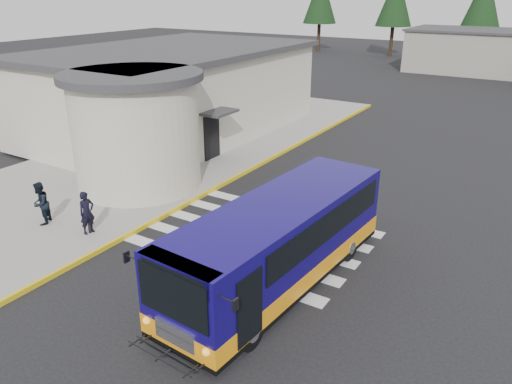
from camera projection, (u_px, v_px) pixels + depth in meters
The scene contains 9 objects.
ground at pixel (274, 230), 17.97m from camera, with size 140.00×140.00×0.00m, color black.
sidewalk at pixel (161, 156), 25.48m from camera, with size 10.00×34.00×0.15m, color gray.
curb_strip at pixel (242, 174), 23.06m from camera, with size 0.12×34.00×0.16m, color gold.
station_building at pixel (168, 94), 27.71m from camera, with size 12.70×18.70×4.80m.
crosswalk at pixel (251, 235), 17.58m from camera, with size 8.00×5.35×0.01m.
transit_bus at pixel (278, 246), 14.27m from camera, with size 3.43×9.28×2.58m.
pedestrian_a at pixel (87, 213), 17.14m from camera, with size 0.56×0.37×1.53m, color black.
pedestrian_b at pixel (40, 203), 17.80m from camera, with size 0.77×0.60×1.58m, color black.
bollard at pixel (88, 217), 17.18m from camera, with size 0.10×0.10×1.22m, color black.
Camera 1 is at (7.96, -14.00, 8.10)m, focal length 35.00 mm.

